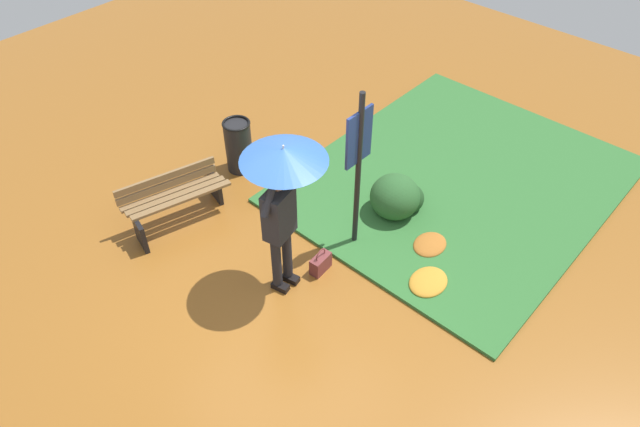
% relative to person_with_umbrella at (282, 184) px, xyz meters
% --- Properties ---
extents(ground_plane, '(18.00, 18.00, 0.00)m').
position_rel_person_with_umbrella_xyz_m(ground_plane, '(-0.21, -0.10, -1.55)').
color(ground_plane, brown).
extents(grass_verge, '(4.80, 4.00, 0.05)m').
position_rel_person_with_umbrella_xyz_m(grass_verge, '(3.07, -0.56, -1.53)').
color(grass_verge, '#2D662D').
rests_on(grass_verge, ground_plane).
extents(person_with_umbrella, '(0.96, 0.96, 2.04)m').
position_rel_person_with_umbrella_xyz_m(person_with_umbrella, '(0.00, 0.00, 0.00)').
color(person_with_umbrella, black).
rests_on(person_with_umbrella, ground_plane).
extents(info_sign_post, '(0.44, 0.07, 2.30)m').
position_rel_person_with_umbrella_xyz_m(info_sign_post, '(1.07, -0.20, -0.11)').
color(info_sign_post, black).
rests_on(info_sign_post, ground_plane).
extents(handbag, '(0.31, 0.16, 0.37)m').
position_rel_person_with_umbrella_xyz_m(handbag, '(0.39, -0.21, -1.42)').
color(handbag, brown).
rests_on(handbag, ground_plane).
extents(park_bench, '(1.44, 0.74, 0.75)m').
position_rel_person_with_umbrella_xyz_m(park_bench, '(-0.23, 1.87, -1.15)').
color(park_bench, black).
rests_on(park_bench, ground_plane).
extents(trash_bin, '(0.42, 0.42, 0.83)m').
position_rel_person_with_umbrella_xyz_m(trash_bin, '(1.13, 2.10, -1.13)').
color(trash_bin, black).
rests_on(trash_bin, ground_plane).
extents(shrub_cluster, '(0.76, 0.69, 0.62)m').
position_rel_person_with_umbrella_xyz_m(shrub_cluster, '(1.91, -0.28, -1.26)').
color(shrub_cluster, '#285628').
rests_on(shrub_cluster, ground_plane).
extents(leaf_pile_near_person, '(0.50, 0.40, 0.11)m').
position_rel_person_with_umbrella_xyz_m(leaf_pile_near_person, '(1.65, -1.02, -1.50)').
color(leaf_pile_near_person, '#A86023').
rests_on(leaf_pile_near_person, ground_plane).
extents(leaf_pile_by_bench, '(0.55, 0.44, 0.12)m').
position_rel_person_with_umbrella_xyz_m(leaf_pile_by_bench, '(1.10, -1.38, -1.49)').
color(leaf_pile_by_bench, '#C68428').
rests_on(leaf_pile_by_bench, ground_plane).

